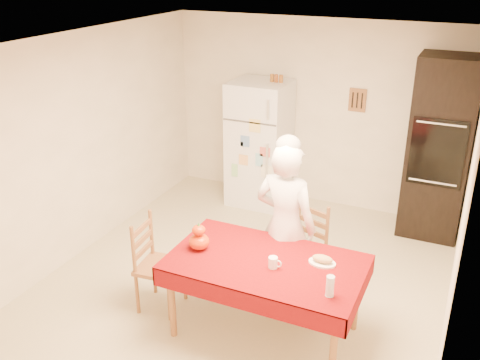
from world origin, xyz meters
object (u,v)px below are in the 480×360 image
Objects in this scene: refrigerator at (259,144)px; seated_woman at (285,226)px; wine_glass at (330,286)px; chair_left at (154,260)px; pumpkin_lower at (199,242)px; coffee_mug at (273,262)px; bread_plate at (322,263)px; oven_cabinet at (439,149)px; chair_far at (305,244)px; dining_table at (266,268)px.

refrigerator is 2.36m from seated_woman.
chair_left is at bearing 173.37° from wine_glass.
seated_woman reaches higher than pumpkin_lower.
refrigerator is at bearing -5.70° from chair_left.
chair_left is 9.50× the size of coffee_mug.
chair_left reaches higher than coffee_mug.
refrigerator reaches higher than bread_plate.
oven_cabinet is 2.16m from chair_far.
pumpkin_lower is at bearing -95.33° from chair_left.
chair_left reaches higher than wine_glass.
refrigerator is 0.77× the size of oven_cabinet.
pumpkin_lower is (-0.73, 0.02, 0.02)m from coffee_mug.
wine_glass is (0.55, -0.19, 0.04)m from coffee_mug.
chair_far is 9.50× the size of coffee_mug.
pumpkin_lower reaches higher than dining_table.
wine_glass is at bearing -22.35° from dining_table.
chair_far reaches higher than dining_table.
oven_cabinet is 2.32× the size of chair_left.
oven_cabinet is at bearing 1.18° from refrigerator.
wine_glass is 0.47m from bread_plate.
refrigerator reaches higher than coffee_mug.
coffee_mug is at bearing 160.68° from wine_glass.
oven_cabinet is 2.97m from wine_glass.
chair_left is at bearing -89.73° from refrigerator.
wine_glass is at bearing 135.55° from seated_woman.
wine_glass is at bearing -99.45° from oven_cabinet.
oven_cabinet is at bearing 80.55° from wine_glass.
wine_glass is (0.66, -0.80, 0.00)m from seated_woman.
oven_cabinet reaches higher than chair_left.
chair_far is 0.48m from seated_woman.
wine_glass is at bearing -43.95° from chair_far.
bread_plate reaches higher than dining_table.
wine_glass is at bearing -66.51° from bread_plate.
dining_table is (-1.13, -2.65, -0.41)m from oven_cabinet.
chair_left is 4.98× the size of pumpkin_lower.
chair_left is (0.01, -2.66, -0.34)m from refrigerator.
dining_table is (1.15, -2.61, -0.16)m from refrigerator.
coffee_mug is at bearing 106.22° from seated_woman.
oven_cabinet is 3.24m from pumpkin_lower.
refrigerator reaches higher than chair_left.
chair_left is at bearing -123.83° from chair_far.
coffee_mug is 0.44m from bread_plate.
bread_plate is at bearing 32.50° from coffee_mug.
chair_left is at bearing -172.16° from bread_plate.
dining_table is at bearing 142.37° from coffee_mug.
chair_far is at bearing -119.90° from oven_cabinet.
chair_far is at bearing -103.57° from seated_woman.
refrigerator reaches higher than seated_woman.
oven_cabinet reaches higher than pumpkin_lower.
oven_cabinet is at bearing -112.67° from seated_woman.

